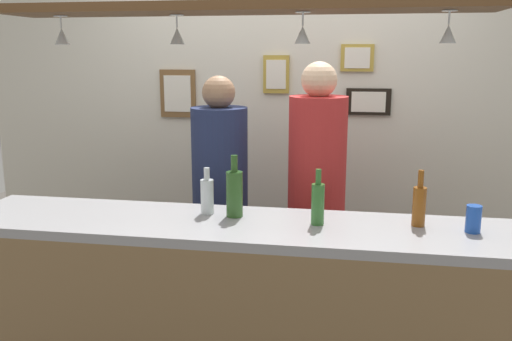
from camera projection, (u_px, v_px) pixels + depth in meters
name	position (u px, v px, depth m)	size (l,w,h in m)	color
back_wall	(280.00, 125.00, 3.87)	(4.40, 0.06, 2.60)	silver
bar_counter	(233.00, 304.00, 2.46)	(2.70, 0.55, 1.03)	#99999E
overhead_glass_rack	(240.00, 8.00, 2.38)	(2.20, 0.36, 0.04)	brown
hanging_wineglass_far_left	(62.00, 35.00, 2.56)	(0.07, 0.07, 0.13)	silver
hanging_wineglass_left	(177.00, 35.00, 2.50)	(0.07, 0.07, 0.13)	silver
hanging_wineglass_center_left	(303.00, 34.00, 2.32)	(0.07, 0.07, 0.13)	silver
hanging_wineglass_center	(448.00, 33.00, 2.24)	(0.07, 0.07, 0.13)	silver
person_left_navy_shirt	(220.00, 185.00, 3.33)	(0.34, 0.34, 1.67)	#2D334C
person_right_red_shirt	(317.00, 181.00, 3.22)	(0.34, 0.34, 1.76)	#2D334C
bottle_champagne_green	(234.00, 192.00, 2.60)	(0.08, 0.08, 0.30)	#2D5623
bottle_beer_green_import	(318.00, 203.00, 2.48)	(0.06, 0.06, 0.26)	#336B2D
bottle_soda_clear	(207.00, 195.00, 2.66)	(0.06, 0.06, 0.23)	silver
bottle_beer_amber_tall	(419.00, 205.00, 2.46)	(0.06, 0.06, 0.26)	brown
drink_can	(473.00, 219.00, 2.38)	(0.07, 0.07, 0.12)	#1E4CB2
picture_frame_crest	(276.00, 74.00, 3.76)	(0.18, 0.02, 0.26)	#B29338
picture_frame_lower_pair	(368.00, 102.00, 3.69)	(0.30, 0.02, 0.18)	black
picture_frame_upper_small	(357.00, 58.00, 3.64)	(0.22, 0.02, 0.18)	#B29338
picture_frame_caricature	(178.00, 94.00, 3.91)	(0.26, 0.02, 0.34)	brown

